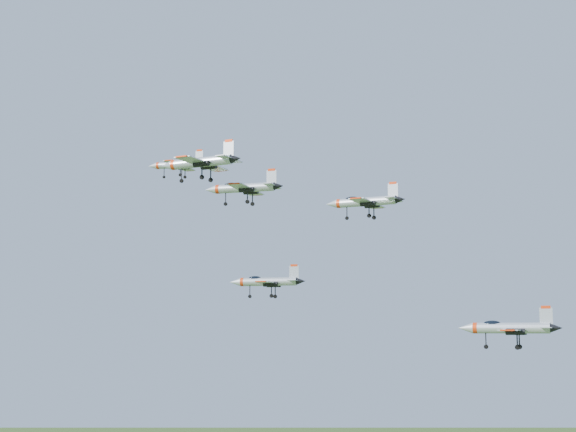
% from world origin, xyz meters
% --- Properties ---
extents(jet_lead, '(12.26, 10.33, 3.30)m').
position_xyz_m(jet_lead, '(-28.74, 11.24, 153.51)').
color(jet_lead, silver).
extents(jet_left_high, '(13.20, 11.10, 3.54)m').
position_xyz_m(jet_left_high, '(-5.28, -3.39, 144.78)').
color(jet_left_high, silver).
extents(jet_right_high, '(13.66, 11.27, 3.65)m').
position_xyz_m(jet_right_high, '(-5.74, -14.95, 146.82)').
color(jet_right_high, silver).
extents(jet_left_low, '(13.14, 10.86, 3.51)m').
position_xyz_m(jet_left_low, '(12.03, 4.67, 142.40)').
color(jet_left_low, silver).
extents(jet_right_low, '(10.64, 9.00, 2.87)m').
position_xyz_m(jet_right_low, '(5.82, -15.23, 129.06)').
color(jet_right_low, silver).
extents(jet_trail, '(14.03, 11.66, 3.75)m').
position_xyz_m(jet_trail, '(34.22, 2.08, 122.82)').
color(jet_trail, silver).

